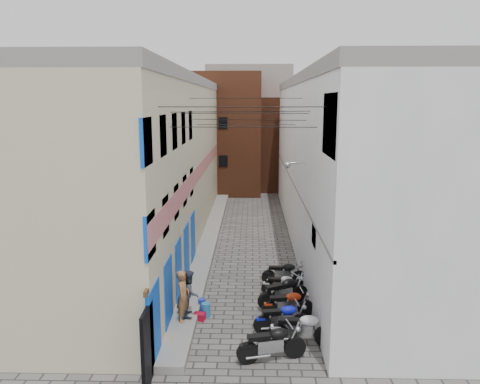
# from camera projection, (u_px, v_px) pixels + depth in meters

# --- Properties ---
(ground) EXTENTS (90.00, 90.00, 0.00)m
(ground) POSITION_uv_depth(u_px,v_px,m) (240.00, 376.00, 13.25)
(ground) COLOR #52504E
(ground) RESTS_ON ground
(plinth) EXTENTS (0.90, 26.00, 0.25)m
(plinth) POSITION_uv_depth(u_px,v_px,m) (210.00, 239.00, 26.04)
(plinth) COLOR gray
(plinth) RESTS_ON ground
(building_left) EXTENTS (5.10, 27.00, 9.00)m
(building_left) POSITION_uv_depth(u_px,v_px,m) (154.00, 161.00, 25.23)
(building_left) COLOR beige
(building_left) RESTS_ON ground
(building_right) EXTENTS (5.94, 26.00, 9.00)m
(building_right) POSITION_uv_depth(u_px,v_px,m) (340.00, 161.00, 25.02)
(building_right) COLOR silver
(building_right) RESTS_ON ground
(building_far_brick_left) EXTENTS (6.00, 6.00, 10.00)m
(building_far_brick_left) POSITION_uv_depth(u_px,v_px,m) (225.00, 133.00, 39.83)
(building_far_brick_left) COLOR brown
(building_far_brick_left) RESTS_ON ground
(building_far_brick_right) EXTENTS (5.00, 6.00, 8.00)m
(building_far_brick_right) POSITION_uv_depth(u_px,v_px,m) (282.00, 143.00, 41.86)
(building_far_brick_right) COLOR brown
(building_far_brick_right) RESTS_ON ground
(building_far_concrete) EXTENTS (8.00, 5.00, 11.00)m
(building_far_concrete) POSITION_uv_depth(u_px,v_px,m) (249.00, 124.00, 45.58)
(building_far_concrete) COLOR gray
(building_far_concrete) RESTS_ON ground
(far_shopfront) EXTENTS (2.00, 0.30, 2.40)m
(far_shopfront) POSITION_uv_depth(u_px,v_px,m) (248.00, 183.00, 37.76)
(far_shopfront) COLOR black
(far_shopfront) RESTS_ON ground
(overhead_wires) EXTENTS (5.80, 13.02, 1.32)m
(overhead_wires) POSITION_uv_depth(u_px,v_px,m) (245.00, 115.00, 19.40)
(overhead_wires) COLOR black
(overhead_wires) RESTS_ON ground
(motorcycle_a) EXTENTS (2.25, 1.19, 1.24)m
(motorcycle_a) POSITION_uv_depth(u_px,v_px,m) (272.00, 342.00, 13.93)
(motorcycle_a) COLOR black
(motorcycle_a) RESTS_ON ground
(motorcycle_b) EXTENTS (2.20, 0.82, 1.25)m
(motorcycle_b) POSITION_uv_depth(u_px,v_px,m) (302.00, 327.00, 14.82)
(motorcycle_b) COLOR silver
(motorcycle_b) RESTS_ON ground
(motorcycle_c) EXTENTS (2.04, 0.94, 1.14)m
(motorcycle_c) POSITION_uv_depth(u_px,v_px,m) (282.00, 316.00, 15.68)
(motorcycle_c) COLOR #0C14B7
(motorcycle_c) RESTS_ON ground
(motorcycle_d) EXTENTS (1.97, 0.83, 1.11)m
(motorcycle_d) POSITION_uv_depth(u_px,v_px,m) (288.00, 302.00, 16.82)
(motorcycle_d) COLOR #A4260B
(motorcycle_d) RESTS_ON ground
(motorcycle_e) EXTENTS (2.23, 1.61, 1.25)m
(motorcycle_e) POSITION_uv_depth(u_px,v_px,m) (283.00, 290.00, 17.74)
(motorcycle_e) COLOR black
(motorcycle_e) RESTS_ON ground
(motorcycle_f) EXTENTS (1.73, 0.72, 0.97)m
(motorcycle_f) POSITION_uv_depth(u_px,v_px,m) (282.00, 283.00, 18.75)
(motorcycle_f) COLOR #BBBABF
(motorcycle_f) RESTS_ON ground
(motorcycle_g) EXTENTS (1.92, 0.64, 1.10)m
(motorcycle_g) POSITION_uv_depth(u_px,v_px,m) (284.00, 272.00, 19.86)
(motorcycle_g) COLOR black
(motorcycle_g) RESTS_ON ground
(person_a) EXTENTS (0.54, 0.72, 1.79)m
(person_a) POSITION_uv_depth(u_px,v_px,m) (183.00, 296.00, 15.94)
(person_a) COLOR #9B6338
(person_a) RESTS_ON plinth
(person_b) EXTENTS (0.69, 0.85, 1.65)m
(person_b) POSITION_uv_depth(u_px,v_px,m) (190.00, 293.00, 16.35)
(person_b) COLOR #333B4D
(person_b) RESTS_ON plinth
(water_jug_near) EXTENTS (0.40, 0.40, 0.50)m
(water_jug_near) POSITION_uv_depth(u_px,v_px,m) (206.00, 310.00, 16.90)
(water_jug_near) COLOR #226EAE
(water_jug_near) RESTS_ON ground
(water_jug_far) EXTENTS (0.31, 0.31, 0.44)m
(water_jug_far) POSITION_uv_depth(u_px,v_px,m) (202.00, 304.00, 17.44)
(water_jug_far) COLOR #2334B3
(water_jug_far) RESTS_ON ground
(red_crate) EXTENTS (0.46, 0.39, 0.25)m
(red_crate) POSITION_uv_depth(u_px,v_px,m) (199.00, 317.00, 16.65)
(red_crate) COLOR #A60B26
(red_crate) RESTS_ON ground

